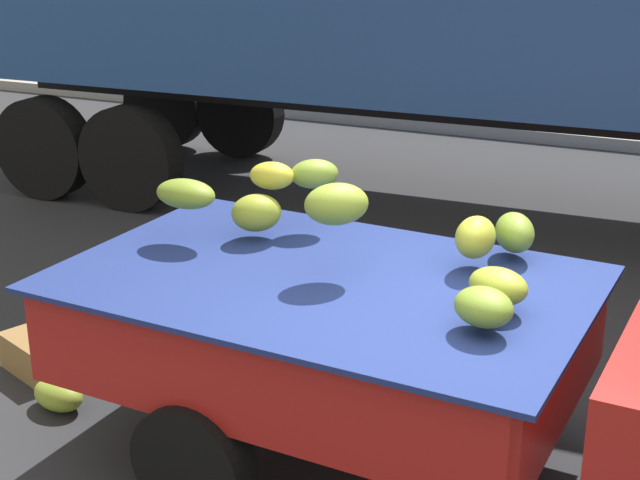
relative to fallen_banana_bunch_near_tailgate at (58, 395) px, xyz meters
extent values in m
cube|color=#B21E19|center=(1.70, 0.23, 0.49)|extent=(2.74, 1.81, 0.08)
cube|color=#B21E19|center=(1.74, 1.04, 0.75)|extent=(2.65, 0.19, 0.44)
cube|color=#B21E19|center=(1.66, -0.59, 0.75)|extent=(2.65, 0.19, 0.44)
cube|color=#B21E19|center=(3.00, 0.16, 0.75)|extent=(0.14, 1.68, 0.44)
cube|color=#B21E19|center=(0.40, 0.30, 0.75)|extent=(0.14, 1.68, 0.44)
cube|color=#B21914|center=(1.74, 1.07, 0.71)|extent=(2.54, 0.14, 0.07)
cube|color=navy|center=(1.70, 0.23, 0.98)|extent=(2.86, 1.94, 0.03)
ellipsoid|color=#A3A82C|center=(2.39, 0.66, 1.18)|extent=(0.23, 0.34, 0.22)
ellipsoid|color=olive|center=(1.10, 0.60, 1.16)|extent=(0.39, 0.39, 0.22)
ellipsoid|color=gold|center=(1.11, 0.78, 1.34)|extent=(0.30, 0.24, 0.16)
ellipsoid|color=olive|center=(2.54, 0.93, 1.14)|extent=(0.33, 0.39, 0.21)
ellipsoid|color=olive|center=(1.75, 0.28, 1.39)|extent=(0.42, 0.42, 0.22)
ellipsoid|color=olive|center=(1.32, 0.92, 1.34)|extent=(0.36, 0.35, 0.17)
ellipsoid|color=olive|center=(2.65, -0.09, 1.12)|extent=(0.39, 0.38, 0.17)
ellipsoid|color=olive|center=(0.75, 0.39, 1.28)|extent=(0.39, 0.27, 0.17)
ellipsoid|color=#939D29|center=(2.65, 0.18, 1.12)|extent=(0.39, 0.36, 0.17)
cylinder|color=black|center=(1.43, 1.05, 0.23)|extent=(0.65, 0.23, 0.64)
cylinder|color=black|center=(1.35, -0.56, 0.23)|extent=(0.65, 0.23, 0.64)
cube|color=black|center=(1.56, 4.90, 1.01)|extent=(11.05, 0.77, 0.30)
cylinder|color=black|center=(-2.08, 5.97, 0.45)|extent=(1.09, 0.34, 1.08)
cylinder|color=black|center=(-1.99, 3.58, 0.45)|extent=(1.09, 0.34, 1.08)
cylinder|color=black|center=(-3.16, 5.94, 0.45)|extent=(1.09, 0.34, 1.08)
cylinder|color=black|center=(-3.07, 3.54, 0.45)|extent=(1.09, 0.34, 1.08)
ellipsoid|color=olive|center=(0.00, 0.00, 0.00)|extent=(0.41, 0.32, 0.19)
cube|color=olive|center=(-0.43, 0.36, 0.03)|extent=(0.61, 0.52, 0.25)
camera|label=1|loc=(3.60, -3.93, 2.83)|focal=52.13mm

